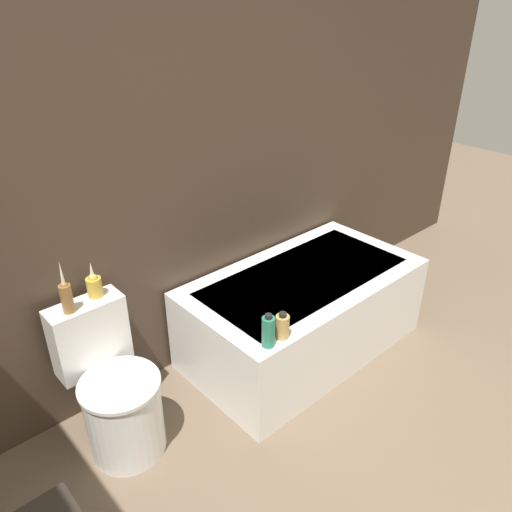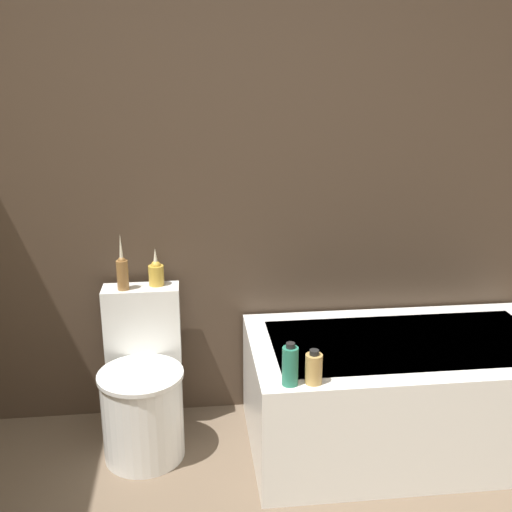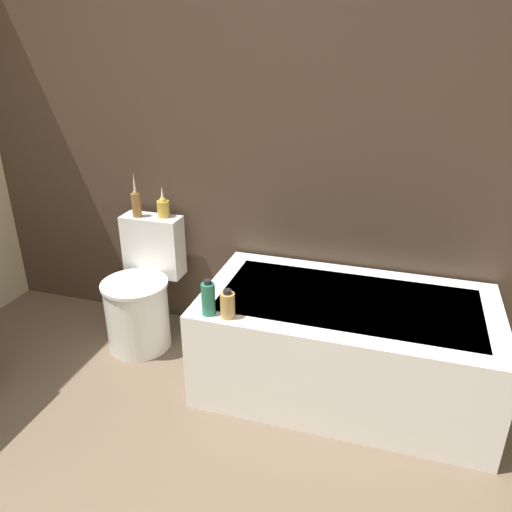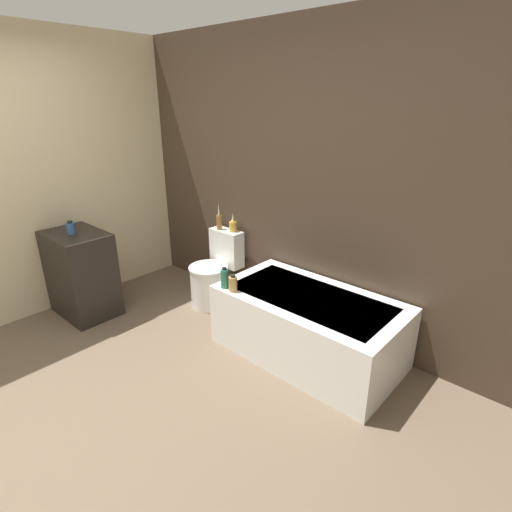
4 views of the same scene
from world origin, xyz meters
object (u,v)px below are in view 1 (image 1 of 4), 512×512
(vase_gold, at_px, (66,296))
(shampoo_bottle_tall, at_px, (269,332))
(toilet, at_px, (116,395))
(bathtub, at_px, (303,312))
(shampoo_bottle_short, at_px, (283,326))
(vase_silver, at_px, (94,285))

(vase_gold, bearing_deg, shampoo_bottle_tall, -40.85)
(toilet, distance_m, vase_gold, 0.56)
(bathtub, relative_size, shampoo_bottle_short, 10.19)
(vase_gold, relative_size, vase_silver, 1.46)
(bathtub, distance_m, shampoo_bottle_short, 0.70)
(shampoo_bottle_short, bearing_deg, toilet, 148.99)
(shampoo_bottle_short, bearing_deg, shampoo_bottle_tall, -179.77)
(bathtub, xyz_separation_m, shampoo_bottle_tall, (-0.62, -0.33, 0.35))
(toilet, bearing_deg, shampoo_bottle_tall, -34.77)
(toilet, distance_m, shampoo_bottle_tall, 0.82)
(bathtub, height_order, toilet, toilet)
(toilet, distance_m, vase_silver, 0.56)
(vase_gold, bearing_deg, shampoo_bottle_short, -37.22)
(shampoo_bottle_short, bearing_deg, vase_gold, 142.78)
(toilet, xyz_separation_m, vase_gold, (-0.08, 0.17, 0.53))
(toilet, bearing_deg, vase_gold, 114.00)
(vase_gold, bearing_deg, vase_silver, 16.07)
(vase_gold, xyz_separation_m, shampoo_bottle_tall, (0.70, -0.60, -0.22))
(vase_silver, bearing_deg, shampoo_bottle_short, -45.29)
(vase_silver, distance_m, shampoo_bottle_short, 0.93)
(vase_silver, relative_size, shampoo_bottle_tall, 1.03)
(vase_silver, bearing_deg, toilet, -109.51)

